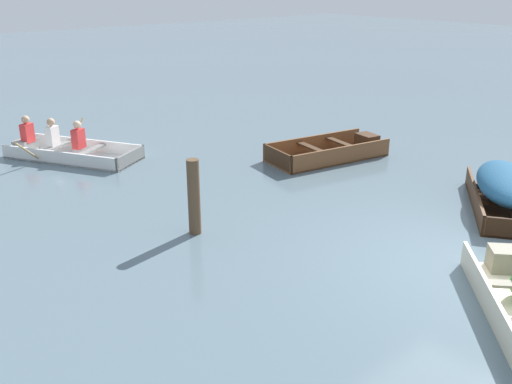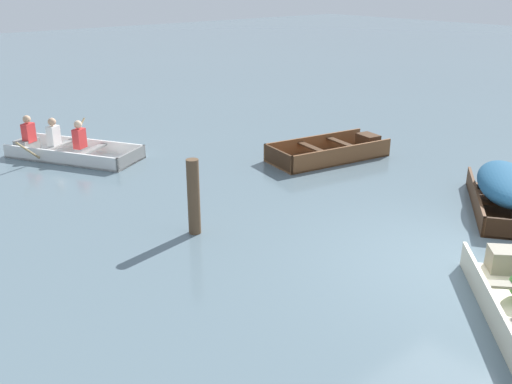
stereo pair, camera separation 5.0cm
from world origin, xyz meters
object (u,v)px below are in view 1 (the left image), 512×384
object	(u,v)px
skiff_wooden_brown_near_moored	(332,151)
mooring_post	(194,197)
rowboat_white_with_crew	(65,149)
skiff_dark_varnish_mid_moored	(504,187)

from	to	relation	value
skiff_wooden_brown_near_moored	mooring_post	bearing A→B (deg)	-164.05
skiff_wooden_brown_near_moored	rowboat_white_with_crew	bearing A→B (deg)	139.37
rowboat_white_with_crew	mooring_post	bearing A→B (deg)	-90.96
rowboat_white_with_crew	mooring_post	xyz separation A→B (m)	(-0.09, -5.28, 0.42)
skiff_wooden_brown_near_moored	skiff_dark_varnish_mid_moored	distance (m)	4.03
rowboat_white_with_crew	mooring_post	size ratio (longest dim) A/B	2.56
skiff_dark_varnish_mid_moored	mooring_post	xyz separation A→B (m)	(-4.72, 2.68, 0.20)
skiff_wooden_brown_near_moored	skiff_dark_varnish_mid_moored	xyz separation A→B (m)	(0.03, -4.02, 0.28)
mooring_post	skiff_dark_varnish_mid_moored	bearing A→B (deg)	-29.65
skiff_wooden_brown_near_moored	skiff_dark_varnish_mid_moored	size ratio (longest dim) A/B	1.07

